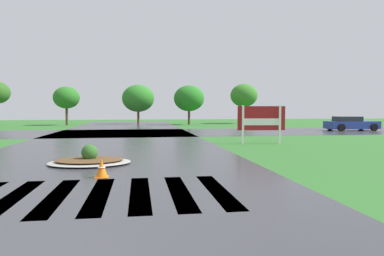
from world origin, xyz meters
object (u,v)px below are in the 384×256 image
(median_island, at_px, (90,160))
(car_dark_suv, at_px, (351,124))
(traffic_cone, at_px, (102,169))
(estate_billboard, at_px, (261,120))

(median_island, xyz_separation_m, car_dark_suv, (20.19, 16.08, 0.46))
(car_dark_suv, distance_m, traffic_cone, 27.00)
(median_island, height_order, car_dark_suv, car_dark_suv)
(median_island, distance_m, traffic_cone, 2.65)
(estate_billboard, relative_size, median_island, 0.93)
(median_island, bearing_deg, traffic_cone, -75.43)
(median_island, distance_m, car_dark_suv, 25.82)
(traffic_cone, bearing_deg, car_dark_suv, 43.67)
(traffic_cone, bearing_deg, median_island, 104.57)
(median_island, relative_size, car_dark_suv, 0.63)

